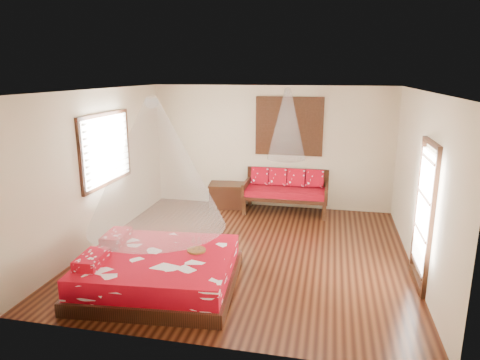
% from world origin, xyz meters
% --- Properties ---
extents(room, '(5.54, 5.54, 2.84)m').
position_xyz_m(room, '(0.00, 0.00, 1.40)').
color(room, black).
rests_on(room, ground).
extents(bed, '(2.35, 2.16, 0.65)m').
position_xyz_m(bed, '(-1.04, -1.53, 0.25)').
color(bed, black).
rests_on(bed, floor).
extents(daybed, '(1.87, 0.83, 0.96)m').
position_xyz_m(daybed, '(0.41, 2.39, 0.52)').
color(daybed, black).
rests_on(daybed, floor).
extents(storage_chest, '(0.88, 0.69, 0.56)m').
position_xyz_m(storage_chest, '(-0.98, 2.45, 0.28)').
color(storage_chest, black).
rests_on(storage_chest, floor).
extents(shutter_panel, '(1.52, 0.06, 1.32)m').
position_xyz_m(shutter_panel, '(0.41, 2.72, 1.90)').
color(shutter_panel, black).
rests_on(shutter_panel, wall_back).
extents(window_left, '(0.10, 1.74, 1.34)m').
position_xyz_m(window_left, '(-2.71, 0.20, 1.70)').
color(window_left, black).
rests_on(window_left, wall_left).
extents(glazed_door, '(0.08, 1.02, 2.16)m').
position_xyz_m(glazed_door, '(2.72, -0.60, 1.07)').
color(glazed_door, black).
rests_on(glazed_door, floor).
extents(wine_tray, '(0.28, 0.28, 0.22)m').
position_xyz_m(wine_tray, '(-0.53, -1.27, 0.56)').
color(wine_tray, brown).
rests_on(wine_tray, bed).
extents(mosquito_net_main, '(1.95, 1.95, 1.80)m').
position_xyz_m(mosquito_net_main, '(-1.02, -1.52, 1.85)').
color(mosquito_net_main, silver).
rests_on(mosquito_net_main, ceiling).
extents(mosquito_net_daybed, '(0.83, 0.83, 1.50)m').
position_xyz_m(mosquito_net_daybed, '(0.41, 2.25, 2.00)').
color(mosquito_net_daybed, silver).
rests_on(mosquito_net_daybed, ceiling).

